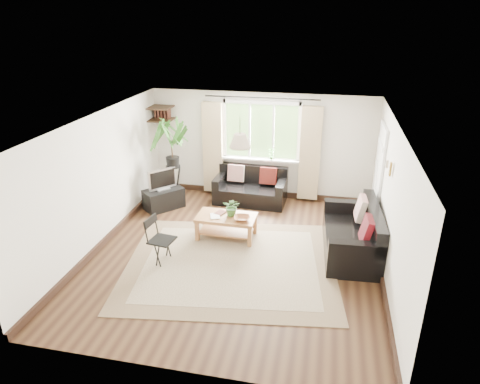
% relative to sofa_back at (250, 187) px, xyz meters
% --- Properties ---
extents(floor, '(5.50, 5.50, 0.00)m').
position_rel_sofa_back_xyz_m(floor, '(0.16, -2.30, -0.37)').
color(floor, black).
rests_on(floor, ground).
extents(ceiling, '(5.50, 5.50, 0.00)m').
position_rel_sofa_back_xyz_m(ceiling, '(0.16, -2.30, 2.03)').
color(ceiling, white).
rests_on(ceiling, floor).
extents(wall_back, '(5.00, 0.02, 2.40)m').
position_rel_sofa_back_xyz_m(wall_back, '(0.16, 0.45, 0.83)').
color(wall_back, silver).
rests_on(wall_back, floor).
extents(wall_front, '(5.00, 0.02, 2.40)m').
position_rel_sofa_back_xyz_m(wall_front, '(0.16, -5.05, 0.83)').
color(wall_front, silver).
rests_on(wall_front, floor).
extents(wall_left, '(0.02, 5.50, 2.40)m').
position_rel_sofa_back_xyz_m(wall_left, '(-2.34, -2.30, 0.83)').
color(wall_left, silver).
rests_on(wall_left, floor).
extents(wall_right, '(0.02, 5.50, 2.40)m').
position_rel_sofa_back_xyz_m(wall_right, '(2.66, -2.30, 0.83)').
color(wall_right, silver).
rests_on(wall_right, floor).
extents(rug, '(3.92, 3.49, 0.02)m').
position_rel_sofa_back_xyz_m(rug, '(0.14, -2.61, -0.36)').
color(rug, beige).
rests_on(rug, floor).
extents(window, '(2.50, 0.16, 2.16)m').
position_rel_sofa_back_xyz_m(window, '(0.16, 0.41, 1.18)').
color(window, white).
rests_on(window, wall_back).
extents(door, '(0.06, 0.96, 2.06)m').
position_rel_sofa_back_xyz_m(door, '(2.63, -0.60, 0.63)').
color(door, silver).
rests_on(door, wall_right).
extents(corner_shelf, '(0.50, 0.50, 0.34)m').
position_rel_sofa_back_xyz_m(corner_shelf, '(-2.09, 0.20, 1.52)').
color(corner_shelf, black).
rests_on(corner_shelf, wall_back).
extents(pendant_lamp, '(0.36, 0.36, 0.54)m').
position_rel_sofa_back_xyz_m(pendant_lamp, '(0.16, -1.90, 1.68)').
color(pendant_lamp, beige).
rests_on(pendant_lamp, ceiling).
extents(wall_sconce, '(0.12, 0.12, 0.28)m').
position_rel_sofa_back_xyz_m(wall_sconce, '(2.59, -2.00, 1.37)').
color(wall_sconce, beige).
rests_on(wall_sconce, wall_right).
extents(sofa_back, '(1.61, 0.85, 0.74)m').
position_rel_sofa_back_xyz_m(sofa_back, '(0.00, 0.00, 0.00)').
color(sofa_back, black).
rests_on(sofa_back, floor).
extents(sofa_right, '(1.85, 1.01, 0.85)m').
position_rel_sofa_back_xyz_m(sofa_right, '(2.15, -1.80, 0.05)').
color(sofa_right, black).
rests_on(sofa_right, floor).
extents(coffee_table, '(1.12, 0.63, 0.45)m').
position_rel_sofa_back_xyz_m(coffee_table, '(-0.14, -1.71, -0.14)').
color(coffee_table, brown).
rests_on(coffee_table, floor).
extents(table_plant, '(0.34, 0.30, 0.36)m').
position_rel_sofa_back_xyz_m(table_plant, '(-0.04, -1.66, 0.26)').
color(table_plant, '#335E25').
rests_on(table_plant, coffee_table).
extents(bowl, '(0.33, 0.33, 0.07)m').
position_rel_sofa_back_xyz_m(bowl, '(0.18, -1.82, 0.12)').
color(bowl, brown).
rests_on(bowl, coffee_table).
extents(book_a, '(0.24, 0.29, 0.02)m').
position_rel_sofa_back_xyz_m(book_a, '(-0.43, -1.80, 0.09)').
color(book_a, silver).
rests_on(book_a, coffee_table).
extents(book_b, '(0.23, 0.27, 0.02)m').
position_rel_sofa_back_xyz_m(book_b, '(-0.36, -1.58, 0.09)').
color(book_b, '#522921').
rests_on(book_b, coffee_table).
extents(tv_stand, '(0.90, 0.92, 0.44)m').
position_rel_sofa_back_xyz_m(tv_stand, '(-1.80, -0.69, -0.15)').
color(tv_stand, black).
rests_on(tv_stand, floor).
extents(tv, '(0.58, 0.61, 0.49)m').
position_rel_sofa_back_xyz_m(tv, '(-1.80, -0.69, 0.32)').
color(tv, '#A5A5AA').
rests_on(tv, tv_stand).
extents(palm_stand, '(0.81, 0.81, 1.91)m').
position_rel_sofa_back_xyz_m(palm_stand, '(-1.66, -0.38, 0.58)').
color(palm_stand, black).
rests_on(palm_stand, floor).
extents(folding_chair, '(0.49, 0.49, 0.82)m').
position_rel_sofa_back_xyz_m(folding_chair, '(-1.01, -2.78, 0.04)').
color(folding_chair, black).
rests_on(folding_chair, floor).
extents(sill_plant, '(0.14, 0.10, 0.27)m').
position_rel_sofa_back_xyz_m(sill_plant, '(0.41, 0.33, 0.69)').
color(sill_plant, '#2D6023').
rests_on(sill_plant, window).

